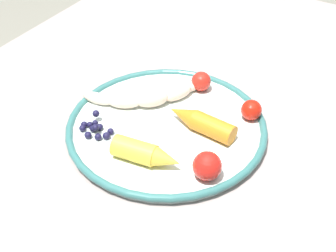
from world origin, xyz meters
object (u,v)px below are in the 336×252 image
at_px(dining_table, 156,180).
at_px(carrot_orange, 200,122).
at_px(blueberry_pile, 95,128).
at_px(banana, 150,96).
at_px(tomato_near, 202,82).
at_px(tomato_far, 207,166).
at_px(tomato_mid, 251,110).
at_px(carrot_yellow, 146,153).
at_px(plate, 168,127).

distance_m(dining_table, carrot_orange, 0.13).
bearing_deg(blueberry_pile, banana, 164.25).
distance_m(dining_table, blueberry_pile, 0.14).
bearing_deg(banana, tomato_near, 141.90).
bearing_deg(dining_table, tomato_far, 72.33).
relative_size(tomato_near, tomato_far, 0.82).
height_order(dining_table, tomato_mid, tomato_mid).
relative_size(dining_table, tomato_near, 37.23).
distance_m(carrot_yellow, blueberry_pile, 0.11).
relative_size(dining_table, carrot_yellow, 11.38).
bearing_deg(carrot_orange, tomato_near, -153.72).
relative_size(carrot_orange, blueberry_pile, 2.03).
xyz_separation_m(tomato_mid, tomato_far, (0.16, -0.00, 0.00)).
height_order(blueberry_pile, tomato_mid, tomato_mid).
bearing_deg(banana, carrot_yellow, 29.94).
distance_m(tomato_near, tomato_mid, 0.11).
height_order(tomato_near, tomato_mid, same).
xyz_separation_m(dining_table, carrot_yellow, (0.05, 0.02, 0.11)).
xyz_separation_m(plate, carrot_orange, (-0.02, 0.05, 0.02)).
relative_size(dining_table, tomato_mid, 37.92).
bearing_deg(tomato_near, blueberry_pile, -25.85).
distance_m(tomato_near, tomato_far, 0.21).
height_order(plate, tomato_far, tomato_far).
relative_size(tomato_mid, tomato_far, 0.81).
bearing_deg(blueberry_pile, plate, 127.94).
bearing_deg(tomato_near, plate, 0.05).
xyz_separation_m(tomato_near, tomato_mid, (0.03, 0.11, -0.00)).
height_order(banana, tomato_near, tomato_near).
bearing_deg(carrot_yellow, tomato_mid, 152.49).
relative_size(banana, carrot_orange, 1.43).
height_order(banana, tomato_far, tomato_far).
bearing_deg(banana, blueberry_pile, -15.75).
distance_m(banana, tomato_near, 0.10).
bearing_deg(tomato_near, tomato_mid, 74.02).
distance_m(banana, tomato_mid, 0.17).
relative_size(blueberry_pile, tomato_mid, 1.72).
distance_m(carrot_orange, tomato_far, 0.10).
height_order(blueberry_pile, tomato_far, tomato_far).
bearing_deg(tomato_mid, carrot_orange, -39.53).
bearing_deg(plate, carrot_yellow, 9.41).
xyz_separation_m(carrot_orange, tomato_far, (0.09, 0.06, 0.01)).
distance_m(carrot_yellow, tomato_mid, 0.20).
xyz_separation_m(carrot_orange, tomato_mid, (-0.07, 0.06, 0.00)).
distance_m(plate, tomato_far, 0.13).
height_order(banana, blueberry_pile, banana).
distance_m(banana, blueberry_pile, 0.12).
relative_size(blueberry_pile, tomato_near, 1.69).
bearing_deg(banana, tomato_mid, 105.49).
xyz_separation_m(dining_table, plate, (-0.03, 0.00, 0.09)).
xyz_separation_m(dining_table, tomato_near, (-0.15, 0.00, 0.11)).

